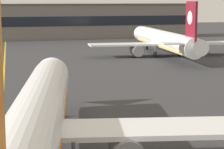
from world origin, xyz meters
TOP-DOWN VIEW (x-y plane):
  - taxiway_centreline at (0.00, 30.00)m, footprint 9.58×179.78m
  - airliner_foreground at (1.42, 8.83)m, footprint 32.32×41.22m
  - airliner_background at (34.41, 67.13)m, footprint 31.61×40.64m
  - safety_cone_by_nose_gear at (1.39, 24.73)m, footprint 0.44×0.44m
  - terminal_building at (6.77, 118.49)m, footprint 110.64×12.40m

SIDE VIEW (x-z plane):
  - taxiway_centreline at x=0.00m, z-range 0.00..0.01m
  - safety_cone_by_nose_gear at x=1.39m, z-range -0.02..0.53m
  - airliner_background at x=34.41m, z-range -2.40..9.00m
  - airliner_foreground at x=1.42m, z-range -2.46..9.19m
  - terminal_building at x=6.77m, z-range 0.01..10.53m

